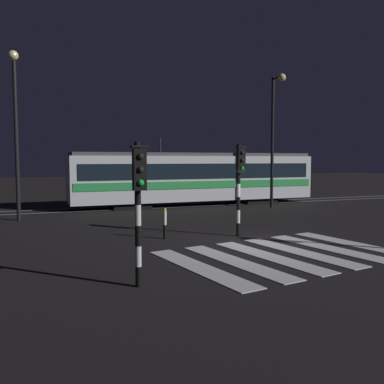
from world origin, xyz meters
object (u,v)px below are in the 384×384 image
object	(u,v)px
traffic_light_corner_near_left	(139,192)
traffic_light_median_centre	(240,176)
street_lamp_trackside_right	(275,125)
tram	(196,177)
bollard_island_edge	(165,223)
street_lamp_trackside_left	(16,117)

from	to	relation	value
traffic_light_corner_near_left	traffic_light_median_centre	bearing A→B (deg)	43.35
street_lamp_trackside_right	tram	bearing A→B (deg)	140.85
tram	bollard_island_edge	size ratio (longest dim) A/B	14.02
traffic_light_median_centre	tram	world-z (taller)	tram
traffic_light_corner_near_left	street_lamp_trackside_right	xyz separation A→B (m)	(11.24, 12.18, 2.69)
street_lamp_trackside_right	street_lamp_trackside_left	xyz separation A→B (m)	(-13.91, -0.31, -0.06)
traffic_light_median_centre	traffic_light_corner_near_left	xyz separation A→B (m)	(-4.98, -4.70, -0.12)
street_lamp_trackside_right	traffic_light_corner_near_left	bearing A→B (deg)	-132.70
tram	bollard_island_edge	xyz separation A→B (m)	(-5.24, -9.92, -1.19)
street_lamp_trackside_right	bollard_island_edge	xyz separation A→B (m)	(-8.95, -6.90, -4.26)
traffic_light_corner_near_left	street_lamp_trackside_left	world-z (taller)	street_lamp_trackside_left
traffic_light_median_centre	tram	xyz separation A→B (m)	(2.55, 10.51, -0.50)
street_lamp_trackside_right	street_lamp_trackside_left	world-z (taller)	street_lamp_trackside_right
traffic_light_corner_near_left	tram	bearing A→B (deg)	63.67
traffic_light_corner_near_left	bollard_island_edge	bearing A→B (deg)	66.57
traffic_light_corner_near_left	street_lamp_trackside_right	world-z (taller)	street_lamp_trackside_right
traffic_light_corner_near_left	street_lamp_trackside_left	size ratio (longest dim) A/B	0.43
traffic_light_median_centre	street_lamp_trackside_right	world-z (taller)	street_lamp_trackside_right
tram	bollard_island_edge	world-z (taller)	tram
traffic_light_median_centre	traffic_light_corner_near_left	distance (m)	6.85
street_lamp_trackside_left	bollard_island_edge	size ratio (longest dim) A/B	6.81
street_lamp_trackside_left	tram	world-z (taller)	street_lamp_trackside_left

